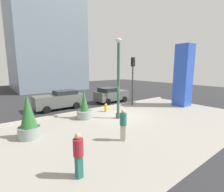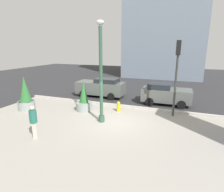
% 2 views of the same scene
% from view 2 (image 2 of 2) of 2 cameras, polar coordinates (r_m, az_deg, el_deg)
% --- Properties ---
extents(ground_plane, '(60.00, 60.00, 0.00)m').
position_cam_2_polar(ground_plane, '(15.34, 5.84, -2.53)').
color(ground_plane, '#2D2D30').
extents(plaza_pavement, '(18.00, 10.00, 0.02)m').
position_cam_2_polar(plaza_pavement, '(10.05, -3.26, -12.05)').
color(plaza_pavement, '#9E998E').
rests_on(plaza_pavement, ground_plane).
extents(curb_strip, '(18.00, 0.24, 0.16)m').
position_cam_2_polar(curb_strip, '(14.50, 4.94, -3.20)').
color(curb_strip, '#B7B2A8').
rests_on(curb_strip, ground_plane).
extents(lamp_post, '(0.44, 0.44, 5.95)m').
position_cam_2_polar(lamp_post, '(11.05, -3.37, 6.24)').
color(lamp_post, '#335642').
rests_on(lamp_post, ground_plane).
extents(potted_plant_near_right, '(1.20, 1.20, 2.50)m').
position_cam_2_polar(potted_plant_near_right, '(15.14, -24.80, 0.06)').
color(potted_plant_near_right, gray).
rests_on(potted_plant_near_right, ground_plane).
extents(potted_plant_near_left, '(1.18, 1.18, 2.23)m').
position_cam_2_polar(potted_plant_near_left, '(13.77, -8.52, -1.15)').
color(potted_plant_near_left, gray).
rests_on(potted_plant_near_left, ground_plane).
extents(fire_hydrant, '(0.36, 0.26, 0.75)m').
position_cam_2_polar(fire_hydrant, '(13.47, 1.99, -3.26)').
color(fire_hydrant, gold).
rests_on(fire_hydrant, ground_plane).
extents(traffic_light_corner, '(0.28, 0.42, 4.92)m').
position_cam_2_polar(traffic_light_corner, '(12.70, 19.12, 8.41)').
color(traffic_light_corner, '#333833').
rests_on(traffic_light_corner, ground_plane).
extents(car_far_lane, '(3.87, 2.10, 1.68)m').
position_cam_2_polar(car_far_lane, '(15.75, 15.90, 0.63)').
color(car_far_lane, '#565B56').
rests_on(car_far_lane, ground_plane).
extents(car_curb_west, '(4.47, 1.97, 1.74)m').
position_cam_2_polar(car_curb_west, '(17.52, -3.32, 2.68)').
color(car_curb_west, '#565B56').
rests_on(car_curb_west, ground_plane).
extents(pedestrian_crossing, '(0.51, 0.51, 1.74)m').
position_cam_2_polar(pedestrian_crossing, '(10.20, -22.75, -6.85)').
color(pedestrian_crossing, '#B2AD9E').
rests_on(pedestrian_crossing, ground_plane).
extents(highrise_across_street, '(11.39, 13.42, 21.59)m').
position_cam_2_polar(highrise_across_street, '(34.43, 16.75, 24.59)').
color(highrise_across_street, gray).
rests_on(highrise_across_street, ground_plane).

